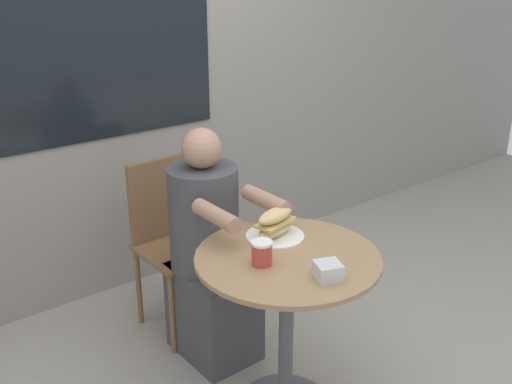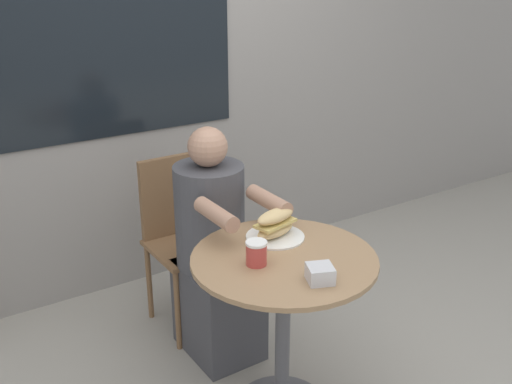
{
  "view_description": "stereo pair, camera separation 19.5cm",
  "coord_description": "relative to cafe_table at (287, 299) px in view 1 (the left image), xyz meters",
  "views": [
    {
      "loc": [
        -1.35,
        -1.54,
        1.8
      ],
      "look_at": [
        0.0,
        0.2,
        0.93
      ],
      "focal_mm": 42.0,
      "sensor_mm": 36.0,
      "label": 1
    },
    {
      "loc": [
        -1.19,
        -1.65,
        1.8
      ],
      "look_at": [
        0.0,
        0.2,
        0.93
      ],
      "focal_mm": 42.0,
      "sensor_mm": 36.0,
      "label": 2
    }
  ],
  "objects": [
    {
      "name": "cafe_table",
      "position": [
        0.0,
        0.0,
        0.0
      ],
      "size": [
        0.72,
        0.72,
        0.73
      ],
      "color": "#997551",
      "rests_on": "ground_plane"
    },
    {
      "name": "napkin_box",
      "position": [
        -0.0,
        -0.22,
        0.22
      ],
      "size": [
        0.12,
        0.12,
        0.06
      ],
      "rotation": [
        0.0,
        0.0,
        -0.38
      ],
      "color": "silver",
      "rests_on": "cafe_table"
    },
    {
      "name": "drink_cup",
      "position": [
        -0.12,
        0.01,
        0.24
      ],
      "size": [
        0.08,
        0.08,
        0.09
      ],
      "color": "#B73D38",
      "rests_on": "cafe_table"
    },
    {
      "name": "seated_diner",
      "position": [
        -0.01,
        0.53,
        -0.05
      ],
      "size": [
        0.33,
        0.58,
        1.11
      ],
      "rotation": [
        0.0,
        0.0,
        3.16
      ],
      "color": "#424247",
      "rests_on": "ground_plane"
    },
    {
      "name": "sandwich_on_plate",
      "position": [
        0.07,
        0.16,
        0.25
      ],
      "size": [
        0.24,
        0.24,
        0.12
      ],
      "rotation": [
        0.0,
        0.0,
        0.23
      ],
      "color": "white",
      "rests_on": "cafe_table"
    },
    {
      "name": "diner_chair",
      "position": [
        -0.02,
        0.88,
        -0.01
      ],
      "size": [
        0.39,
        0.39,
        0.87
      ],
      "rotation": [
        0.0,
        0.0,
        3.16
      ],
      "color": "brown",
      "rests_on": "ground_plane"
    },
    {
      "name": "storefront_wall",
      "position": [
        -0.01,
        1.4,
        0.87
      ],
      "size": [
        8.0,
        0.09,
        2.8
      ],
      "color": "gray",
      "rests_on": "ground_plane"
    }
  ]
}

